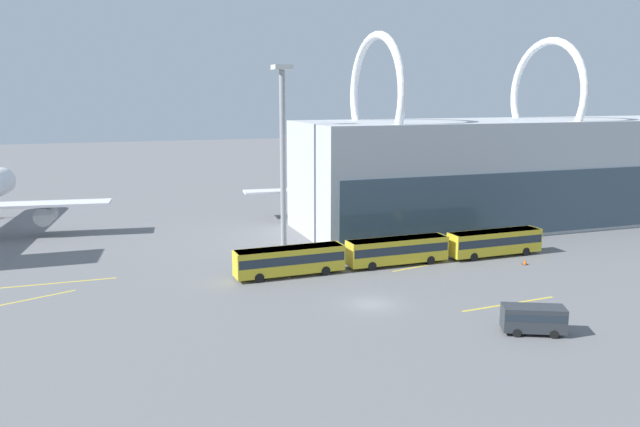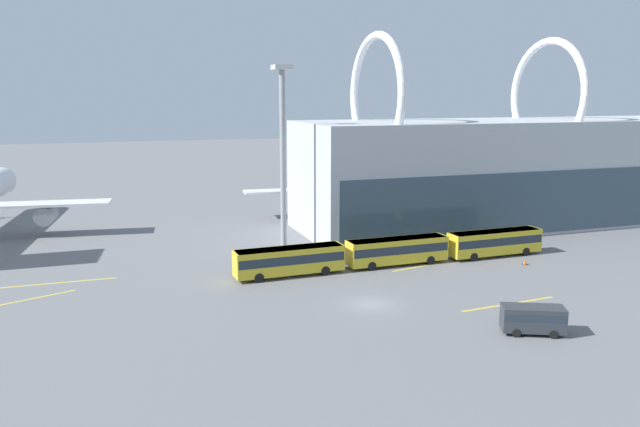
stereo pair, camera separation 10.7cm
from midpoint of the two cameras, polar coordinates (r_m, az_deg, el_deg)
name	(u,v)px [view 2 (the right image)]	position (r m, az deg, el deg)	size (l,w,h in m)	color
ground_plane	(371,304)	(58.60, 4.77, -8.24)	(440.00, 440.00, 0.00)	slate
terminal_building	(615,164)	(110.25, 25.37, 4.07)	(103.29, 18.96, 27.41)	#B2B7BC
airliner_at_gate_far	(364,183)	(101.87, 4.07, 2.79)	(39.38, 39.48, 14.89)	white
airliner_parked_remote	(605,162)	(143.02, 24.59, 4.30)	(37.03, 36.80, 14.76)	silver
shuttle_bus_0	(289,259)	(66.68, -2.78, -4.21)	(11.97, 2.94, 3.09)	gold
shuttle_bus_1	(397,249)	(71.40, 7.11, -3.27)	(11.93, 2.76, 3.09)	gold
shuttle_bus_2	(495,241)	(77.61, 15.73, -2.46)	(11.94, 2.83, 3.09)	gold
service_van_foreground	(533,318)	(53.95, 18.95, -9.00)	(5.33, 3.90, 2.28)	#2D3338
floodlight_mast	(283,143)	(78.00, -3.39, 6.49)	(2.25, 2.25, 22.67)	gray
lane_stripe_0	(22,301)	(65.55, -25.57, -7.21)	(9.98, 0.25, 0.01)	yellow
lane_stripe_1	(57,283)	(70.08, -22.88, -5.87)	(11.71, 0.25, 0.01)	yellow
lane_stripe_2	(421,266)	(71.71, 9.30, -4.78)	(8.25, 0.25, 0.01)	yellow
lane_stripe_3	(509,304)	(60.96, 16.92, -7.92)	(10.46, 0.25, 0.01)	yellow
lane_stripe_4	(283,267)	(70.37, -3.32, -4.95)	(11.95, 0.25, 0.01)	yellow
lane_stripe_5	(493,244)	(84.29, 15.59, -2.69)	(6.72, 0.25, 0.01)	yellow
traffic_cone_0	(525,262)	(75.12, 18.28, -4.22)	(0.56, 0.56, 0.67)	black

